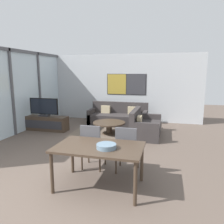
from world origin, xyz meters
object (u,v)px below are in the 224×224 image
object	(u,v)px
television	(44,107)
dining_chair_left	(92,145)
coffee_table	(109,125)
dining_chair_centre	(127,148)
dining_table	(99,150)
tv_console	(45,123)
sofa_main	(118,117)
fruit_bowl	(106,146)
sofa_side	(144,127)

from	to	relation	value
television	dining_chair_left	size ratio (longest dim) A/B	1.11
coffee_table	dining_chair_centre	distance (m)	2.93
dining_table	coffee_table	bearing A→B (deg)	102.41
dining_chair_left	dining_chair_centre	xyz separation A→B (m)	(0.74, 0.01, 0.00)
television	tv_console	bearing A→B (deg)	-90.00
sofa_main	dining_chair_left	bearing A→B (deg)	-84.76
sofa_main	fruit_bowl	xyz separation A→B (m)	(0.91, -4.86, 0.54)
coffee_table	sofa_side	bearing A→B (deg)	3.05
fruit_bowl	tv_console	bearing A→B (deg)	134.20
tv_console	fruit_bowl	size ratio (longest dim) A/B	4.97
tv_console	fruit_bowl	world-z (taller)	fruit_bowl
sofa_side	fruit_bowl	distance (m)	3.59
sofa_side	dining_table	bearing A→B (deg)	173.28
television	dining_table	xyz separation A→B (m)	(3.11, -3.27, -0.13)
television	sofa_main	xyz separation A→B (m)	(2.36, 1.50, -0.55)
sofa_main	fruit_bowl	bearing A→B (deg)	-79.45
television	dining_chair_centre	world-z (taller)	television
coffee_table	tv_console	bearing A→B (deg)	-177.24
sofa_main	dining_table	distance (m)	4.85
dining_chair_left	dining_table	bearing A→B (deg)	-61.32
coffee_table	dining_chair_centre	size ratio (longest dim) A/B	1.11
coffee_table	fruit_bowl	bearing A→B (deg)	-75.41
sofa_side	dining_chair_centre	bearing A→B (deg)	179.26
dining_chair_left	television	bearing A→B (deg)	136.53
sofa_main	dining_chair_centre	world-z (taller)	dining_chair_centre
tv_console	dining_chair_left	bearing A→B (deg)	-43.46
sofa_main	dining_chair_centre	xyz separation A→B (m)	(1.12, -4.08, 0.26)
coffee_table	sofa_main	bearing A→B (deg)	90.00
tv_console	coffee_table	world-z (taller)	tv_console
dining_table	dining_chair_centre	bearing A→B (deg)	61.70
tv_console	dining_chair_left	xyz separation A→B (m)	(2.74, -2.60, 0.29)
tv_console	television	size ratio (longest dim) A/B	1.55
sofa_side	dining_chair_centre	distance (m)	2.77
television	coffee_table	size ratio (longest dim) A/B	1.00
sofa_side	dining_chair_centre	size ratio (longest dim) A/B	1.58
dining_table	dining_chair_left	xyz separation A→B (m)	(-0.37, 0.68, -0.15)
dining_table	dining_chair_left	distance (m)	0.79
television	dining_chair_centre	size ratio (longest dim) A/B	1.11
sofa_main	fruit_bowl	distance (m)	4.97
tv_console	television	xyz separation A→B (m)	(0.00, 0.00, 0.57)
tv_console	coffee_table	distance (m)	2.37
dining_table	fruit_bowl	distance (m)	0.22
sofa_main	coffee_table	xyz separation A→B (m)	(0.00, -1.38, 0.02)
television	dining_chair_centre	bearing A→B (deg)	-36.61
sofa_main	fruit_bowl	size ratio (longest dim) A/B	6.69
sofa_side	dining_table	xyz separation A→B (m)	(-0.41, -3.45, 0.41)
dining_chair_left	fruit_bowl	distance (m)	0.97
sofa_main	dining_chair_left	world-z (taller)	dining_chair_left
tv_console	dining_chair_left	world-z (taller)	dining_chair_left
dining_table	dining_chair_left	world-z (taller)	dining_chair_left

